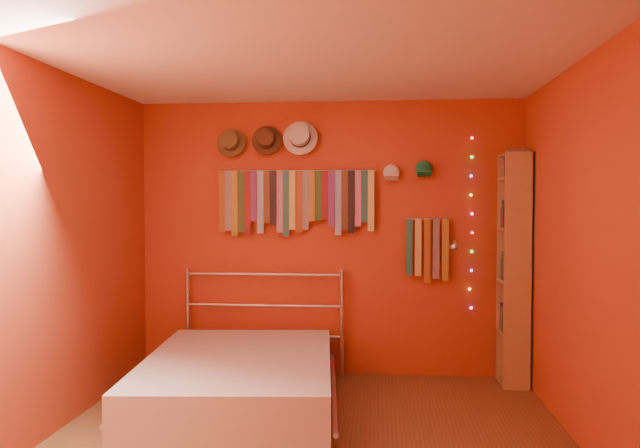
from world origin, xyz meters
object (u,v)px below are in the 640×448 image
(bookshelf, at_px, (519,268))
(bed, at_px, (239,381))
(reading_lamp, at_px, (454,247))
(tie_rack, at_px, (294,199))

(bookshelf, xyz_separation_m, bed, (-2.25, -0.90, -0.79))
(reading_lamp, bearing_deg, tie_rack, 172.87)
(tie_rack, bearing_deg, reading_lamp, -7.13)
(tie_rack, xyz_separation_m, bookshelf, (1.97, -0.15, -0.59))
(tie_rack, distance_m, bed, 1.76)
(tie_rack, relative_size, reading_lamp, 4.62)
(bookshelf, bearing_deg, bed, -158.25)
(reading_lamp, height_order, bookshelf, bookshelf)
(reading_lamp, xyz_separation_m, bookshelf, (0.55, 0.02, -0.18))
(bed, bearing_deg, bookshelf, 16.86)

